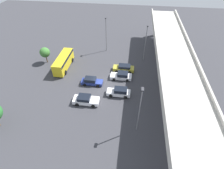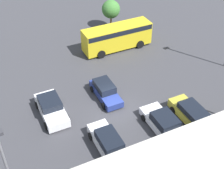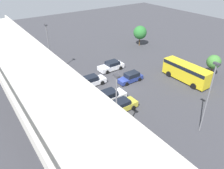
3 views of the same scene
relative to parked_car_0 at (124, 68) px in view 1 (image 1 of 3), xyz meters
The scene contains 12 objects.
ground_plane 7.19m from the parked_car_0, 39.07° to the right, with size 112.47×112.47×0.00m, color #38383D.
highway_overpass 12.51m from the parked_car_0, 59.99° to the left, with size 53.92×6.85×7.86m.
parked_car_0 is the anchor object (origin of this frame).
parked_car_1 2.91m from the parked_car_0, ahead, with size 2.21×4.64×1.58m.
parked_car_2 8.48m from the parked_car_0, 48.70° to the right, with size 1.97×4.49×1.54m.
parked_car_3 8.20m from the parked_car_0, ahead, with size 1.99×4.60×1.68m.
parked_car_4 12.76m from the parked_car_0, 29.30° to the right, with size 2.25×4.86×1.61m.
shuttle_bus 14.16m from the parked_car_0, 88.15° to the right, with size 8.38×2.58×2.94m.
lamp_post_near_aisle 16.81m from the parked_car_0, 12.02° to the left, with size 0.70×0.35×8.94m.
lamp_post_mid_lot 11.23m from the parked_car_0, 148.22° to the right, with size 0.70×0.35×8.96m.
lamp_post_by_overpass 8.18m from the parked_car_0, 138.77° to the left, with size 0.70×0.35×9.03m.
tree_front_left 19.27m from the parked_car_0, 93.42° to the right, with size 2.40×2.40×3.96m.
Camera 1 is at (27.54, 6.10, 24.19)m, focal length 28.00 mm.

